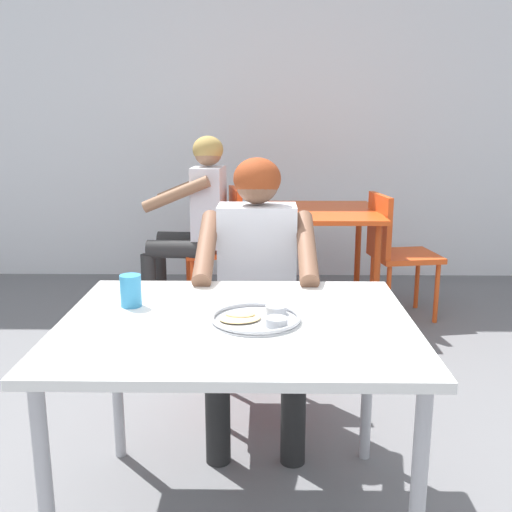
{
  "coord_description": "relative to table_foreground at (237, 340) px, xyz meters",
  "views": [
    {
      "loc": [
        0.14,
        -1.7,
        1.36
      ],
      "look_at": [
        0.11,
        0.34,
        0.88
      ],
      "focal_mm": 41.61,
      "sensor_mm": 36.0,
      "label": 1
    }
  ],
  "objects": [
    {
      "name": "back_wall",
      "position": [
        -0.05,
        3.3,
        1.04
      ],
      "size": [
        12.0,
        0.12,
        3.4
      ],
      "primitive_type": "cube",
      "color": "white",
      "rests_on": "ground"
    },
    {
      "name": "table_background_red",
      "position": [
        0.41,
        2.22,
        -0.01
      ],
      "size": [
        0.9,
        0.88,
        0.74
      ],
      "color": "#E04C19",
      "rests_on": "ground"
    },
    {
      "name": "chair_red_left",
      "position": [
        -0.21,
        2.28,
        -0.15
      ],
      "size": [
        0.45,
        0.46,
        0.88
      ],
      "color": "#EB4B1B",
      "rests_on": "ground"
    },
    {
      "name": "chair_foreground",
      "position": [
        0.06,
        0.89,
        -0.16
      ],
      "size": [
        0.4,
        0.44,
        0.88
      ],
      "color": "red",
      "rests_on": "ground"
    },
    {
      "name": "thali_tray",
      "position": [
        0.07,
        -0.01,
        0.08
      ],
      "size": [
        0.29,
        0.29,
        0.03
      ],
      "color": "#B7BABF",
      "rests_on": "table_foreground"
    },
    {
      "name": "chair_red_right",
      "position": [
        0.97,
        2.15,
        -0.17
      ],
      "size": [
        0.48,
        0.46,
        0.86
      ],
      "color": "#DC4D1B",
      "rests_on": "ground"
    },
    {
      "name": "drinking_cup",
      "position": [
        -0.37,
        0.13,
        0.13
      ],
      "size": [
        0.07,
        0.07,
        0.11
      ],
      "color": "#338CBF",
      "rests_on": "table_foreground"
    },
    {
      "name": "diner_foreground",
      "position": [
        0.06,
        0.66,
        0.05
      ],
      "size": [
        0.49,
        0.55,
        1.19
      ],
      "color": "black",
      "rests_on": "ground"
    },
    {
      "name": "table_foreground",
      "position": [
        0.0,
        0.0,
        0.0
      ],
      "size": [
        1.12,
        0.91,
        0.73
      ],
      "color": "white",
      "rests_on": "ground"
    },
    {
      "name": "patron_background",
      "position": [
        -0.38,
        2.22,
        0.07
      ],
      "size": [
        0.57,
        0.52,
        1.23
      ],
      "color": "#2E2E2E",
      "rests_on": "ground"
    }
  ]
}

